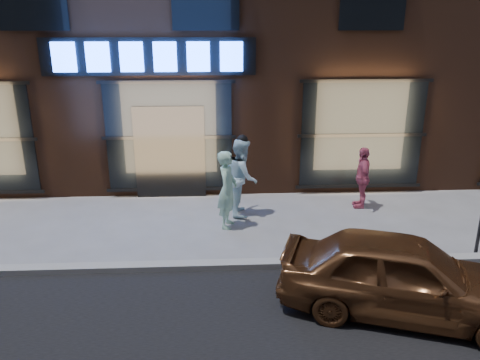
# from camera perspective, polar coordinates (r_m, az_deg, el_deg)

# --- Properties ---
(ground) EXTENTS (90.00, 90.00, 0.00)m
(ground) POSITION_cam_1_polar(r_m,az_deg,el_deg) (9.03, -10.43, -10.68)
(ground) COLOR slate
(ground) RESTS_ON ground
(curb) EXTENTS (60.00, 0.25, 0.12)m
(curb) POSITION_cam_1_polar(r_m,az_deg,el_deg) (9.00, -10.45, -10.35)
(curb) COLOR gray
(curb) RESTS_ON ground
(man_bowtie) EXTENTS (0.55, 0.72, 1.76)m
(man_bowtie) POSITION_cam_1_polar(r_m,az_deg,el_deg) (10.33, -1.55, -1.17)
(man_bowtie) COLOR #A2D5AF
(man_bowtie) RESTS_ON ground
(man_cap) EXTENTS (0.72, 0.92, 1.85)m
(man_cap) POSITION_cam_1_polar(r_m,az_deg,el_deg) (11.04, 0.27, 0.41)
(man_cap) COLOR white
(man_cap) RESTS_ON ground
(passerby) EXTENTS (0.50, 0.94, 1.53)m
(passerby) POSITION_cam_1_polar(r_m,az_deg,el_deg) (11.88, 14.67, 0.30)
(passerby) COLOR #C3506D
(passerby) RESTS_ON ground
(gold_sedan) EXTENTS (4.11, 2.68, 1.30)m
(gold_sedan) POSITION_cam_1_polar(r_m,az_deg,el_deg) (7.82, 19.27, -10.93)
(gold_sedan) COLOR brown
(gold_sedan) RESTS_ON ground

